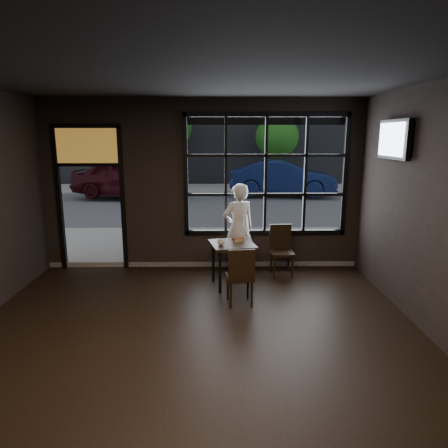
{
  "coord_description": "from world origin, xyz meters",
  "views": [
    {
      "loc": [
        0.32,
        -4.0,
        2.53
      ],
      "look_at": [
        0.4,
        2.2,
        1.15
      ],
      "focal_mm": 32.0,
      "sensor_mm": 36.0,
      "label": 1
    }
  ],
  "objects_px": {
    "chair_near": "(240,275)",
    "cafe_table": "(232,264)",
    "man": "(238,228)",
    "navy_car": "(283,178)"
  },
  "relations": [
    {
      "from": "cafe_table",
      "to": "navy_car",
      "type": "relative_size",
      "value": 0.18
    },
    {
      "from": "man",
      "to": "navy_car",
      "type": "bearing_deg",
      "value": -125.12
    },
    {
      "from": "chair_near",
      "to": "cafe_table",
      "type": "bearing_deg",
      "value": -89.82
    },
    {
      "from": "cafe_table",
      "to": "man",
      "type": "xyz_separation_m",
      "value": [
        0.14,
        0.74,
        0.46
      ]
    },
    {
      "from": "man",
      "to": "navy_car",
      "type": "xyz_separation_m",
      "value": [
        2.32,
        9.43,
        -0.03
      ]
    },
    {
      "from": "chair_near",
      "to": "navy_car",
      "type": "xyz_separation_m",
      "value": [
        2.36,
        10.91,
        0.36
      ]
    },
    {
      "from": "cafe_table",
      "to": "chair_near",
      "type": "bearing_deg",
      "value": -95.55
    },
    {
      "from": "cafe_table",
      "to": "man",
      "type": "bearing_deg",
      "value": 67.3
    },
    {
      "from": "cafe_table",
      "to": "chair_near",
      "type": "distance_m",
      "value": 0.75
    },
    {
      "from": "chair_near",
      "to": "man",
      "type": "relative_size",
      "value": 0.54
    }
  ]
}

